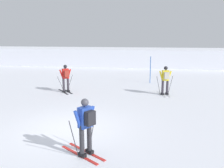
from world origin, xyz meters
name	(u,v)px	position (x,y,z in m)	size (l,w,h in m)	color
ground_plane	(68,129)	(0.00, 0.00, 0.00)	(120.00, 120.00, 0.00)	white
far_snow_ridge	(126,57)	(0.00, 20.23, 0.99)	(80.00, 6.05, 1.97)	white
skier_red	(66,77)	(-2.14, 5.61, 0.95)	(1.31, 1.46, 1.71)	black
skier_blue	(86,124)	(1.22, -1.87, 0.96)	(1.53, 1.20, 1.71)	red
skier_yellow	(165,79)	(3.85, 5.89, 0.96)	(0.97, 1.64, 1.71)	silver
trail_marker_pole	(150,70)	(2.96, 9.49, 0.98)	(0.05, 0.05, 1.96)	#1E56AD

